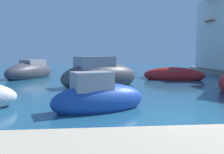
# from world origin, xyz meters

# --- Properties ---
(ground) EXTENTS (80.00, 80.00, 0.00)m
(ground) POSITION_xyz_m (0.00, 0.00, 0.00)
(ground) COLOR #1E5170
(moored_boat_2) EXTENTS (4.99, 3.01, 1.32)m
(moored_boat_2) POSITION_xyz_m (3.77, 10.92, 0.37)
(moored_boat_2) COLOR #B21E1E
(moored_boat_2) RESTS_ON ground
(moored_boat_3) EXTENTS (5.83, 4.42, 2.37)m
(moored_boat_3) POSITION_xyz_m (-2.25, 8.00, 0.65)
(moored_boat_3) COLOR #3F3F47
(moored_boat_3) RESTS_ON ground
(moored_boat_4) EXTENTS (4.15, 5.82, 1.99)m
(moored_boat_4) POSITION_xyz_m (-8.17, 13.66, 0.55)
(moored_boat_4) COLOR #3F3F47
(moored_boat_4) RESTS_ON ground
(moored_boat_6) EXTENTS (4.60, 4.46, 1.41)m
(moored_boat_6) POSITION_xyz_m (-1.92, 14.25, 0.39)
(moored_boat_6) COLOR #197233
(moored_boat_6) RESTS_ON ground
(moored_boat_7) EXTENTS (3.90, 2.57, 1.72)m
(moored_boat_7) POSITION_xyz_m (-2.55, 1.57, 0.45)
(moored_boat_7) COLOR #1E479E
(moored_boat_7) RESTS_ON ground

